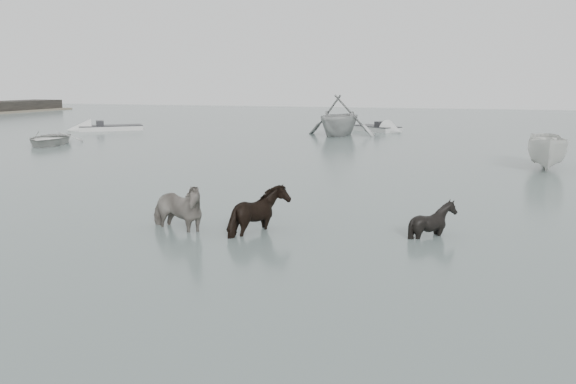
% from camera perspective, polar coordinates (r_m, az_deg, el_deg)
% --- Properties ---
extents(ground, '(140.00, 140.00, 0.00)m').
position_cam_1_polar(ground, '(12.50, 0.25, -5.44)').
color(ground, '#566662').
rests_on(ground, ground).
extents(pony_pinto, '(2.03, 1.33, 1.58)m').
position_cam_1_polar(pony_pinto, '(13.83, -11.39, -0.67)').
color(pony_pinto, black).
rests_on(pony_pinto, ground).
extents(pony_dark, '(1.31, 1.51, 1.45)m').
position_cam_1_polar(pony_dark, '(13.38, -2.88, -1.14)').
color(pony_dark, black).
rests_on(pony_dark, ground).
extents(pony_black, '(1.13, 1.01, 1.22)m').
position_cam_1_polar(pony_black, '(13.55, 14.55, -1.82)').
color(pony_black, black).
rests_on(pony_black, ground).
extents(rowboat_lead, '(4.54, 5.22, 0.90)m').
position_cam_1_polar(rowboat_lead, '(35.50, -23.14, 5.17)').
color(rowboat_lead, beige).
rests_on(rowboat_lead, ground).
extents(rowboat_trail, '(5.29, 5.96, 2.89)m').
position_cam_1_polar(rowboat_trail, '(38.42, 5.27, 7.88)').
color(rowboat_trail, '#A5A8A5').
rests_on(rowboat_trail, ground).
extents(boat_small, '(1.95, 4.30, 1.61)m').
position_cam_1_polar(boat_small, '(25.85, 24.90, 3.94)').
color(boat_small, silver).
rests_on(boat_small, ground).
extents(skiff_outer, '(5.93, 5.22, 0.75)m').
position_cam_1_polar(skiff_outer, '(44.56, -17.58, 6.47)').
color(skiff_outer, beige).
rests_on(skiff_outer, ground).
extents(skiff_mid, '(5.04, 4.63, 0.75)m').
position_cam_1_polar(skiff_mid, '(42.53, 8.97, 6.65)').
color(skiff_mid, '#AFB2AF').
rests_on(skiff_mid, ground).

